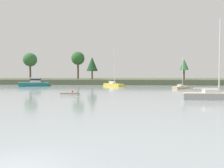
{
  "coord_description": "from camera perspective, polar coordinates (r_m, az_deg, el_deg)",
  "views": [
    {
      "loc": [
        4.67,
        -7.89,
        3.8
      ],
      "look_at": [
        0.46,
        42.99,
        1.68
      ],
      "focal_mm": 34.24,
      "sensor_mm": 36.0,
      "label": 1
    }
  ],
  "objects": [
    {
      "name": "dinghy_white",
      "position": [
        41.41,
        -11.2,
        -2.75
      ],
      "size": [
        3.57,
        1.87,
        0.5
      ],
      "color": "white",
      "rests_on": "ground"
    },
    {
      "name": "cruiser_teal",
      "position": [
        77.36,
        -19.38,
        -0.07
      ],
      "size": [
        11.04,
        6.51,
        5.19
      ],
      "color": "#196B70",
      "rests_on": "ground"
    },
    {
      "name": "shore_tree_left",
      "position": [
        110.96,
        -21.03,
        6.04
      ],
      "size": [
        6.57,
        6.57,
        12.55
      ],
      "color": "brown",
      "rests_on": "far_shore_bank"
    },
    {
      "name": "mooring_buoy_red",
      "position": [
        49.64,
        -10.53,
        -1.96
      ],
      "size": [
        0.46,
        0.46,
        0.51
      ],
      "color": "red",
      "rests_on": "ground"
    },
    {
      "name": "sailboat_sand",
      "position": [
        62.35,
        18.0,
        -1.04
      ],
      "size": [
        5.8,
        5.81,
        9.22
      ],
      "color": "tan",
      "rests_on": "ground"
    },
    {
      "name": "far_shore_bank",
      "position": [
        106.75,
        2.22,
        0.88
      ],
      "size": [
        231.35,
        51.3,
        2.03
      ],
      "primitive_type": "cube",
      "color": "#4C563D",
      "rests_on": "ground"
    },
    {
      "name": "shore_tree_inland_a",
      "position": [
        88.36,
        18.7,
        4.9
      ],
      "size": [
        3.48,
        3.48,
        8.12
      ],
      "color": "brown",
      "rests_on": "far_shore_bank"
    },
    {
      "name": "shore_tree_right_mid",
      "position": [
        94.07,
        -5.33,
        5.32
      ],
      "size": [
        5.02,
        5.02,
        9.74
      ],
      "color": "brown",
      "rests_on": "far_shore_bank"
    },
    {
      "name": "sailboat_yellow",
      "position": [
        73.88,
        0.35,
        -0.35
      ],
      "size": [
        7.76,
        9.15,
        13.48
      ],
      "color": "gold",
      "rests_on": "ground"
    },
    {
      "name": "sailboat_grey",
      "position": [
        36.76,
        25.48,
        -3.33
      ],
      "size": [
        9.63,
        2.52,
        13.11
      ],
      "color": "gray",
      "rests_on": "ground"
    },
    {
      "name": "shore_tree_center",
      "position": [
        100.19,
        -9.08,
        6.72
      ],
      "size": [
        6.07,
        6.07,
        12.58
      ],
      "color": "brown",
      "rests_on": "far_shore_bank"
    }
  ]
}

